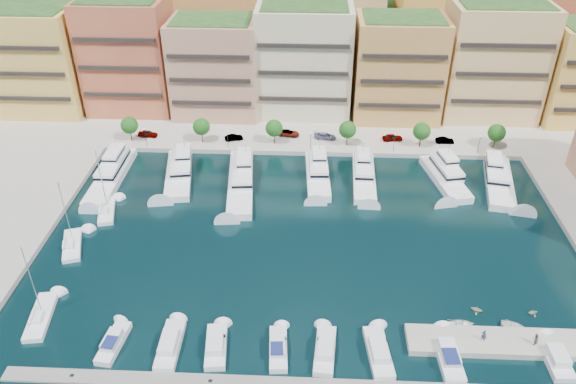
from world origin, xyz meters
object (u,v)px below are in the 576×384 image
Objects in this scene: cruiser_1 at (113,343)px; cruiser_5 at (325,351)px; sailboat_2 at (107,212)px; car_0 at (148,134)px; lamppost_2 at (311,138)px; car_2 at (289,133)px; yacht_2 at (241,178)px; person_0 at (484,335)px; cruiser_3 at (216,347)px; tender_0 at (460,325)px; tree_5 at (497,133)px; yacht_0 at (112,173)px; lamppost_4 at (480,141)px; yacht_3 at (318,172)px; yacht_6 at (498,179)px; tree_1 at (201,127)px; tree_3 at (348,130)px; cruiser_6 at (379,353)px; car_1 at (234,138)px; tender_2 at (514,327)px; tree_2 at (274,128)px; yacht_5 at (445,175)px; yacht_1 at (179,171)px; lamppost_3 at (395,139)px; yacht_4 at (364,175)px; car_3 at (325,136)px; car_5 at (445,140)px; cruiser_4 at (278,349)px; sailboat_1 at (72,246)px; cruiser_2 at (170,345)px; cruiser_9 at (556,359)px; tree_0 at (129,125)px; lamppost_1 at (227,136)px; cruiser_7 at (448,355)px; tree_4 at (422,131)px; person_1 at (535,339)px; lamppost_0 at (145,134)px; car_4 at (392,137)px.

cruiser_1 is 28.94m from cruiser_5.
sailboat_2 is 28.78m from car_0.
lamppost_2 is 0.86× the size of car_2.
yacht_2 is 55.18m from person_0.
cruiser_3 is 34.50m from tender_0.
yacht_0 is (-80.01, -14.43, -3.53)m from tree_5.
lamppost_4 is 0.55× the size of cruiser_1.
yacht_2 is at bearing -168.67° from yacht_3.
yacht_6 reaches higher than lamppost_4.
tree_3 is at bearing 0.00° from tree_1.
car_1 is at bearing 114.54° from cruiser_6.
tender_2 is (21.54, -52.36, -4.36)m from tree_3.
yacht_5 is at bearing -19.19° from tree_2.
lamppost_2 is 0.17× the size of yacht_2.
tree_2 is 0.29× the size of yacht_1.
yacht_5 is 1.32× the size of sailboat_2.
tender_0 is at bearing -111.75° from yacht_6.
lamppost_3 is (-22.00, -2.30, -0.92)m from tree_5.
yacht_4 reaches higher than car_3.
car_2 is 34.78m from car_5.
cruiser_3 is 8.47m from cruiser_4.
person_0 is (-2.95, -43.35, 0.70)m from yacht_5.
sailboat_1 is (-41.52, -24.70, -0.90)m from yacht_3.
cruiser_9 is at bearing 0.02° from cruiser_2.
yacht_0 is at bearing 138.81° from cruiser_6.
tree_5 is 0.32× the size of yacht_5.
yacht_4 is (37.44, 0.37, 0.00)m from yacht_1.
cruiser_1 is (-34.24, -58.10, -4.17)m from tree_3.
cruiser_9 is (51.70, 0.02, 0.00)m from cruiser_2.
lamppost_4 is at bearing 64.92° from cruiser_6.
cruiser_4 reaches higher than tender_0.
tree_0 is 69.82m from car_5.
yacht_4 is at bearing -20.08° from tree_1.
cruiser_1 is at bearing 155.23° from car_1.
sailboat_2 is (-10.76, -13.66, -0.77)m from yacht_1.
lamppost_1 is at bearing -11.12° from person_0.
cruiser_9 is (73.31, -43.65, -0.66)m from yacht_0.
car_0 reaches higher than cruiser_9.
cruiser_1 is at bearing -107.43° from tree_2.
sailboat_2 reaches higher than lamppost_1.
cruiser_7 is (59.08, -58.12, -4.17)m from tree_0.
car_1 is (-27.03, 59.20, 1.12)m from cruiser_6.
tree_4 is (32.00, 0.00, 0.00)m from tree_2.
cruiser_2 is 49.40m from person_1.
lamppost_3 reaches higher than cruiser_9.
yacht_2 reaches higher than lamppost_2.
tree_4 is (64.00, 0.00, 0.00)m from tree_0.
lamppost_0 is 0.47× the size of cruiser_6.
lamppost_1 reaches higher than car_4.
lamppost_2 is 0.24× the size of yacht_5.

